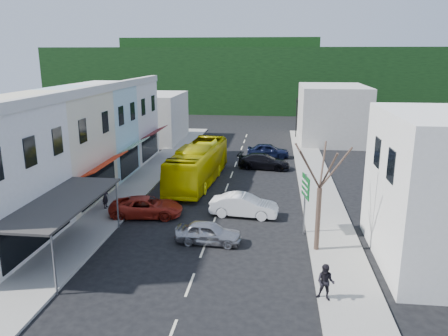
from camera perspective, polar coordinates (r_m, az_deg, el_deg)
ground at (r=29.02m, az=-1.41°, el=-7.20°), size 120.00×120.00×0.00m
sidewalk_left at (r=39.85m, az=-10.09°, el=-1.19°), size 3.00×52.00×0.15m
sidewalk_right at (r=38.36m, az=11.92°, el=-1.90°), size 3.00×52.00×0.15m
shopfront_row at (r=36.28m, az=-20.22°, el=2.94°), size 8.25×30.00×8.00m
distant_block_left at (r=56.49m, az=-9.69°, el=6.52°), size 8.00×10.00×6.00m
distant_block_right at (r=57.56m, az=13.92°, el=6.95°), size 8.00×12.00×7.00m
hillside at (r=91.99m, az=3.51°, el=12.10°), size 80.00×26.00×14.00m
bus at (r=37.49m, az=-3.39°, el=0.35°), size 3.34×11.75×3.10m
car_silver at (r=25.86m, az=-2.04°, el=-8.35°), size 4.49×2.05×1.40m
car_white at (r=30.03m, az=2.62°, el=-5.02°), size 4.55×2.22×1.40m
car_red at (r=30.40m, az=-10.09°, el=-4.99°), size 4.78×2.39×1.40m
car_black_near at (r=42.44m, az=5.23°, el=0.83°), size 4.69×2.39×1.40m
car_navy_mid at (r=47.10m, az=5.79°, el=2.20°), size 4.43×1.88×1.40m
pedestrian_left at (r=32.19m, az=-15.22°, el=-3.60°), size 0.44×0.63×1.70m
pedestrian_right at (r=20.50m, az=13.13°, el=-14.33°), size 0.81×0.65×1.70m
direction_sign at (r=27.10m, az=10.50°, el=-4.72°), size 0.80×1.80×3.85m
street_tree at (r=24.29m, az=12.39°, el=-2.57°), size 3.19×3.19×7.50m
traffic_signal at (r=58.41m, az=9.43°, el=6.46°), size 0.72×1.16×5.34m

